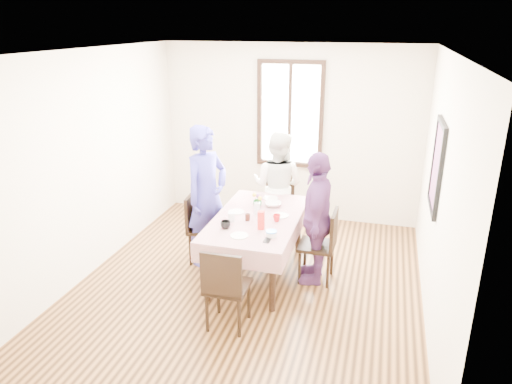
# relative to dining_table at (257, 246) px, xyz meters

# --- Properties ---
(ground) EXTENTS (4.50, 4.50, 0.00)m
(ground) POSITION_rel_dining_table_xyz_m (-0.02, -0.27, -0.38)
(ground) COLOR black
(ground) RESTS_ON ground
(back_wall) EXTENTS (4.00, 0.00, 4.00)m
(back_wall) POSITION_rel_dining_table_xyz_m (-0.02, 1.98, 0.98)
(back_wall) COLOR #F1E3C5
(back_wall) RESTS_ON ground
(right_wall) EXTENTS (0.00, 4.50, 4.50)m
(right_wall) POSITION_rel_dining_table_xyz_m (1.98, -0.27, 0.98)
(right_wall) COLOR #F1E3C5
(right_wall) RESTS_ON ground
(window_frame) EXTENTS (1.02, 0.06, 1.62)m
(window_frame) POSITION_rel_dining_table_xyz_m (-0.02, 1.96, 1.27)
(window_frame) COLOR black
(window_frame) RESTS_ON back_wall
(window_pane) EXTENTS (0.90, 0.02, 1.50)m
(window_pane) POSITION_rel_dining_table_xyz_m (-0.02, 1.97, 1.27)
(window_pane) COLOR white
(window_pane) RESTS_ON back_wall
(art_poster) EXTENTS (0.04, 0.76, 0.96)m
(art_poster) POSITION_rel_dining_table_xyz_m (1.96, 0.03, 1.18)
(art_poster) COLOR red
(art_poster) RESTS_ON right_wall
(dining_table) EXTENTS (0.88, 1.62, 0.75)m
(dining_table) POSITION_rel_dining_table_xyz_m (0.00, 0.00, 0.00)
(dining_table) COLOR black
(dining_table) RESTS_ON ground
(tablecloth) EXTENTS (1.00, 1.74, 0.01)m
(tablecloth) POSITION_rel_dining_table_xyz_m (-0.00, 0.00, 0.38)
(tablecloth) COLOR #5F0311
(tablecloth) RESTS_ON dining_table
(chair_left) EXTENTS (0.46, 0.46, 0.91)m
(chair_left) POSITION_rel_dining_table_xyz_m (-0.73, 0.15, 0.08)
(chair_left) COLOR black
(chair_left) RESTS_ON ground
(chair_right) EXTENTS (0.43, 0.43, 0.91)m
(chair_right) POSITION_rel_dining_table_xyz_m (0.73, 0.05, 0.08)
(chair_right) COLOR black
(chair_right) RESTS_ON ground
(chair_far) EXTENTS (0.44, 0.44, 0.91)m
(chair_far) POSITION_rel_dining_table_xyz_m (0.00, 1.12, 0.08)
(chair_far) COLOR black
(chair_far) RESTS_ON ground
(chair_near) EXTENTS (0.42, 0.42, 0.91)m
(chair_near) POSITION_rel_dining_table_xyz_m (0.00, -1.12, 0.08)
(chair_near) COLOR black
(chair_near) RESTS_ON ground
(person_left) EXTENTS (0.67, 0.78, 1.81)m
(person_left) POSITION_rel_dining_table_xyz_m (-0.71, 0.15, 0.53)
(person_left) COLOR #3B379B
(person_left) RESTS_ON ground
(person_far) EXTENTS (0.85, 0.71, 1.57)m
(person_far) POSITION_rel_dining_table_xyz_m (0.00, 1.10, 0.41)
(person_far) COLOR white
(person_far) RESTS_ON ground
(person_right) EXTENTS (0.47, 0.97, 1.61)m
(person_right) POSITION_rel_dining_table_xyz_m (0.71, 0.05, 0.43)
(person_right) COLOR #5F3068
(person_right) RESTS_ON ground
(mug_black) EXTENTS (0.13, 0.13, 0.09)m
(mug_black) POSITION_rel_dining_table_xyz_m (-0.26, -0.42, 0.43)
(mug_black) COLOR black
(mug_black) RESTS_ON tablecloth
(mug_flag) EXTENTS (0.11, 0.11, 0.08)m
(mug_flag) POSITION_rel_dining_table_xyz_m (0.26, -0.07, 0.43)
(mug_flag) COLOR red
(mug_flag) RESTS_ON tablecloth
(mug_green) EXTENTS (0.15, 0.15, 0.09)m
(mug_green) POSITION_rel_dining_table_xyz_m (-0.09, 0.33, 0.43)
(mug_green) COLOR #0C7226
(mug_green) RESTS_ON tablecloth
(serving_bowl) EXTENTS (0.25, 0.25, 0.05)m
(serving_bowl) POSITION_rel_dining_table_xyz_m (0.10, 0.40, 0.41)
(serving_bowl) COLOR white
(serving_bowl) RESTS_ON tablecloth
(juice_carton) EXTENTS (0.07, 0.07, 0.21)m
(juice_carton) POSITION_rel_dining_table_xyz_m (0.14, -0.33, 0.49)
(juice_carton) COLOR red
(juice_carton) RESTS_ON tablecloth
(butter_tub) EXTENTS (0.12, 0.12, 0.06)m
(butter_tub) POSITION_rel_dining_table_xyz_m (0.30, -0.49, 0.42)
(butter_tub) COLOR white
(butter_tub) RESTS_ON tablecloth
(jam_jar) EXTENTS (0.06, 0.06, 0.08)m
(jam_jar) POSITION_rel_dining_table_xyz_m (-0.08, -0.13, 0.43)
(jam_jar) COLOR black
(jam_jar) RESTS_ON tablecloth
(drinking_glass) EXTENTS (0.08, 0.08, 0.11)m
(drinking_glass) POSITION_rel_dining_table_xyz_m (-0.25, -0.21, 0.44)
(drinking_glass) COLOR silver
(drinking_glass) RESTS_ON tablecloth
(smartphone) EXTENTS (0.07, 0.14, 0.01)m
(smartphone) POSITION_rel_dining_table_xyz_m (0.28, -0.60, 0.39)
(smartphone) COLOR black
(smartphone) RESTS_ON tablecloth
(flower_vase) EXTENTS (0.08, 0.08, 0.15)m
(flower_vase) POSITION_rel_dining_table_xyz_m (-0.02, 0.08, 0.46)
(flower_vase) COLOR silver
(flower_vase) RESTS_ON tablecloth
(plate_left) EXTENTS (0.20, 0.20, 0.01)m
(plate_left) POSITION_rel_dining_table_xyz_m (-0.29, 0.08, 0.39)
(plate_left) COLOR white
(plate_left) RESTS_ON tablecloth
(plate_right) EXTENTS (0.20, 0.20, 0.01)m
(plate_right) POSITION_rel_dining_table_xyz_m (0.26, 0.11, 0.39)
(plate_right) COLOR white
(plate_right) RESTS_ON tablecloth
(plate_far) EXTENTS (0.20, 0.20, 0.01)m
(plate_far) POSITION_rel_dining_table_xyz_m (0.00, 0.65, 0.39)
(plate_far) COLOR white
(plate_far) RESTS_ON tablecloth
(plate_near) EXTENTS (0.20, 0.20, 0.01)m
(plate_near) POSITION_rel_dining_table_xyz_m (-0.05, -0.57, 0.39)
(plate_near) COLOR white
(plate_near) RESTS_ON tablecloth
(butter_lid) EXTENTS (0.12, 0.12, 0.01)m
(butter_lid) POSITION_rel_dining_table_xyz_m (0.30, -0.49, 0.45)
(butter_lid) COLOR blue
(butter_lid) RESTS_ON butter_tub
(flower_bunch) EXTENTS (0.09, 0.09, 0.10)m
(flower_bunch) POSITION_rel_dining_table_xyz_m (-0.02, 0.08, 0.59)
(flower_bunch) COLOR yellow
(flower_bunch) RESTS_ON flower_vase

